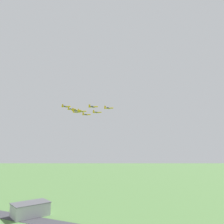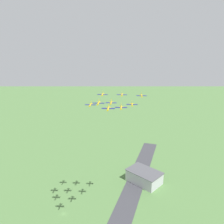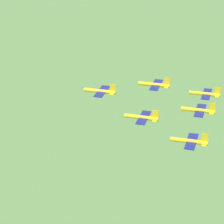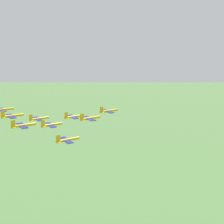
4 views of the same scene
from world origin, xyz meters
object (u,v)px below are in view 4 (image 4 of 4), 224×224
jet_6 (2,110)px  jet_3 (38,119)px  jet_8 (23,125)px  jet_5 (67,140)px  jet_4 (51,125)px  jet_0 (108,111)px  jet_2 (89,118)px  jet_1 (73,117)px  jet_7 (11,116)px

jet_6 → jet_3: bearing=59.5°
jet_6 → jet_8: (24.26, 20.48, 0.58)m
jet_8 → jet_5: bearing=59.5°
jet_6 → jet_4: bearing=29.5°
jet_0 → jet_6: (7.91, -46.29, 0.81)m
jet_0 → jet_2: (14.77, -5.19, 0.31)m
jet_1 → jet_4: bearing=-59.5°
jet_0 → jet_7: (20.04, -36.05, 1.42)m
jet_0 → jet_5: bearing=-59.5°
jet_1 → jet_5: (26.90, 5.05, -1.62)m
jet_5 → jet_0: bearing=120.5°
jet_2 → jet_0: bearing=120.5°
jet_7 → jet_8: bearing=0.0°
jet_4 → jet_6: size_ratio=1.00×
jet_0 → jet_2: jet_2 is taller
jet_5 → jet_7: (-9.49, -25.67, 5.61)m
jet_6 → jet_0: bearing=59.5°
jet_6 → jet_8: jet_8 is taller
jet_0 → jet_6: bearing=-120.5°
jet_6 → jet_7: jet_7 is taller
jet_2 → jet_3: size_ratio=1.00×
jet_0 → jet_2: 15.66m
jet_1 → jet_4: (14.77, -5.19, 0.18)m
jet_3 → jet_7: size_ratio=1.00×
jet_4 → jet_6: (-9.49, -25.67, 3.20)m
jet_2 → jet_8: jet_8 is taller
jet_0 → jet_1: size_ratio=1.00×
jet_3 → jet_5: bearing=-0.0°
jet_4 → jet_7: bearing=-120.5°
jet_0 → jet_5: 31.59m
jet_2 → jet_8: size_ratio=1.00×
jet_7 → jet_4: bearing=59.5°
jet_6 → jet_8: bearing=-0.0°
jet_4 → jet_5: size_ratio=1.00×
jet_0 → jet_4: 27.09m
jet_4 → jet_5: 15.98m
jet_1 → jet_7: 27.28m
jet_4 → jet_6: 27.55m
jet_5 → jet_3: bearing=180.0°
jet_1 → jet_8: jet_8 is taller
jet_4 → jet_5: (12.13, 10.24, -1.80)m
jet_8 → jet_1: bearing=120.5°
jet_3 → jet_4: size_ratio=1.00×
jet_5 → jet_6: (-21.62, -35.91, 4.99)m
jet_5 → jet_6: size_ratio=1.00×
jet_1 → jet_6: size_ratio=1.00×
jet_0 → jet_4: (17.41, -20.62, -2.39)m
jet_4 → jet_6: bearing=-150.5°
jet_1 → jet_2: (12.13, 10.24, 2.88)m
jet_0 → jet_4: size_ratio=1.00×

